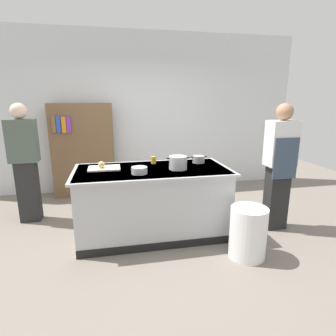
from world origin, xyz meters
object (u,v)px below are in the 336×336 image
object	(u,v)px
mixing_bowl	(139,170)
juice_cup	(153,160)
person_chef	(279,165)
onion	(102,165)
stock_pot	(178,163)
trash_bin	(248,232)
bookshelf	(83,150)
person_guest	(25,161)
sauce_pan	(199,159)

from	to	relation	value
mixing_bowl	juice_cup	world-z (taller)	juice_cup
person_chef	juice_cup	bearing A→B (deg)	83.31
onion	juice_cup	bearing A→B (deg)	15.76
stock_pot	trash_bin	distance (m)	1.18
mixing_bowl	bookshelf	size ratio (longest dim) A/B	0.11
person_guest	person_chef	bearing A→B (deg)	68.25
person_chef	person_guest	xyz separation A→B (m)	(-3.43, 0.95, -0.00)
stock_pot	trash_bin	bearing A→B (deg)	-46.82
onion	mixing_bowl	size ratio (longest dim) A/B	0.45
bookshelf	trash_bin	bearing A→B (deg)	-52.35
mixing_bowl	juice_cup	xyz separation A→B (m)	(0.25, 0.49, 0.01)
stock_pot	trash_bin	size ratio (longest dim) A/B	0.50
trash_bin	person_chef	world-z (taller)	person_chef
onion	trash_bin	distance (m)	1.95
juice_cup	person_chef	size ratio (longest dim) A/B	0.06
onion	sauce_pan	size ratio (longest dim) A/B	0.37
person_guest	bookshelf	bearing A→B (deg)	138.75
mixing_bowl	trash_bin	size ratio (longest dim) A/B	0.32
trash_bin	person_guest	bearing A→B (deg)	150.00
juice_cup	onion	bearing A→B (deg)	-164.24
sauce_pan	person_chef	bearing A→B (deg)	-20.70
trash_bin	person_chef	distance (m)	1.13
juice_cup	bookshelf	bearing A→B (deg)	125.51
onion	person_chef	xyz separation A→B (m)	(2.34, -0.27, -0.05)
mixing_bowl	sauce_pan	bearing A→B (deg)	25.53
juice_cup	bookshelf	world-z (taller)	bookshelf
onion	trash_bin	size ratio (longest dim) A/B	0.14
juice_cup	trash_bin	bearing A→B (deg)	-49.56
sauce_pan	mixing_bowl	xyz separation A→B (m)	(-0.87, -0.42, -0.01)
stock_pot	trash_bin	world-z (taller)	stock_pot
sauce_pan	mixing_bowl	bearing A→B (deg)	-154.47
stock_pot	person_guest	world-z (taller)	person_guest
mixing_bowl	person_chef	xyz separation A→B (m)	(1.89, 0.03, -0.03)
juice_cup	person_guest	world-z (taller)	person_guest
trash_bin	mixing_bowl	bearing A→B (deg)	153.51
sauce_pan	juice_cup	size ratio (longest dim) A/B	2.36
sauce_pan	person_chef	xyz separation A→B (m)	(1.02, -0.38, -0.04)
mixing_bowl	person_chef	bearing A→B (deg)	1.00
mixing_bowl	person_guest	bearing A→B (deg)	147.50
trash_bin	bookshelf	world-z (taller)	bookshelf
juice_cup	trash_bin	xyz separation A→B (m)	(0.91, -1.07, -0.65)
juice_cup	person_chef	xyz separation A→B (m)	(1.64, -0.46, -0.04)
trash_bin	juice_cup	bearing A→B (deg)	130.44
onion	mixing_bowl	distance (m)	0.54
person_chef	person_guest	world-z (taller)	same
mixing_bowl	person_guest	size ratio (longest dim) A/B	0.11
trash_bin	person_chef	xyz separation A→B (m)	(0.73, 0.61, 0.62)
stock_pot	trash_bin	xyz separation A→B (m)	(0.66, -0.70, -0.69)
onion	trash_bin	world-z (taller)	onion
onion	sauce_pan	bearing A→B (deg)	5.13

